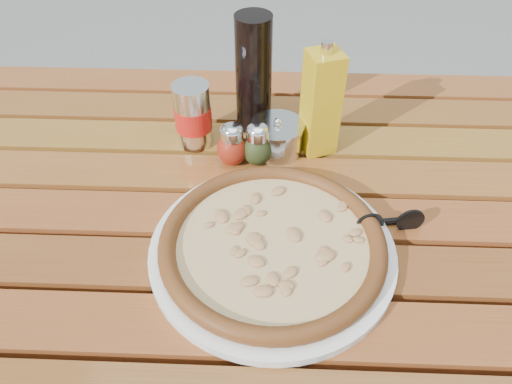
{
  "coord_description": "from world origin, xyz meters",
  "views": [
    {
      "loc": [
        0.02,
        -0.56,
        1.32
      ],
      "look_at": [
        0.0,
        0.02,
        0.78
      ],
      "focal_mm": 35.0,
      "sensor_mm": 36.0,
      "label": 1
    }
  ],
  "objects_px": {
    "pepper_shaker": "(232,145)",
    "pizza": "(272,243)",
    "plate": "(272,251)",
    "soda_can": "(193,115)",
    "oregano_shaker": "(257,145)",
    "dark_bottle": "(254,74)",
    "parmesan_tin": "(277,137)",
    "sunglasses": "(389,222)",
    "olive_oil_cruet": "(321,103)",
    "table": "(256,245)"
  },
  "relations": [
    {
      "from": "plate",
      "to": "olive_oil_cruet",
      "type": "distance_m",
      "value": 0.28
    },
    {
      "from": "pizza",
      "to": "olive_oil_cruet",
      "type": "bearing_deg",
      "value": 73.12
    },
    {
      "from": "plate",
      "to": "dark_bottle",
      "type": "relative_size",
      "value": 1.64
    },
    {
      "from": "pizza",
      "to": "olive_oil_cruet",
      "type": "height_order",
      "value": "olive_oil_cruet"
    },
    {
      "from": "pizza",
      "to": "sunglasses",
      "type": "distance_m",
      "value": 0.19
    },
    {
      "from": "pizza",
      "to": "parmesan_tin",
      "type": "relative_size",
      "value": 3.55
    },
    {
      "from": "pizza",
      "to": "oregano_shaker",
      "type": "height_order",
      "value": "oregano_shaker"
    },
    {
      "from": "plate",
      "to": "sunglasses",
      "type": "xyz_separation_m",
      "value": [
        0.18,
        0.06,
        0.01
      ]
    },
    {
      "from": "oregano_shaker",
      "to": "dark_bottle",
      "type": "height_order",
      "value": "dark_bottle"
    },
    {
      "from": "dark_bottle",
      "to": "olive_oil_cruet",
      "type": "xyz_separation_m",
      "value": [
        0.12,
        -0.07,
        -0.01
      ]
    },
    {
      "from": "olive_oil_cruet",
      "to": "sunglasses",
      "type": "height_order",
      "value": "olive_oil_cruet"
    },
    {
      "from": "dark_bottle",
      "to": "parmesan_tin",
      "type": "xyz_separation_m",
      "value": [
        0.05,
        -0.08,
        -0.08
      ]
    },
    {
      "from": "table",
      "to": "plate",
      "type": "height_order",
      "value": "plate"
    },
    {
      "from": "pizza",
      "to": "sunglasses",
      "type": "relative_size",
      "value": 3.35
    },
    {
      "from": "table",
      "to": "olive_oil_cruet",
      "type": "bearing_deg",
      "value": 59.13
    },
    {
      "from": "table",
      "to": "parmesan_tin",
      "type": "xyz_separation_m",
      "value": [
        0.03,
        0.16,
        0.11
      ]
    },
    {
      "from": "plate",
      "to": "pepper_shaker",
      "type": "height_order",
      "value": "pepper_shaker"
    },
    {
      "from": "pepper_shaker",
      "to": "pizza",
      "type": "bearing_deg",
      "value": -70.69
    },
    {
      "from": "table",
      "to": "plate",
      "type": "bearing_deg",
      "value": -70.91
    },
    {
      "from": "table",
      "to": "parmesan_tin",
      "type": "bearing_deg",
      "value": 78.87
    },
    {
      "from": "oregano_shaker",
      "to": "soda_can",
      "type": "relative_size",
      "value": 0.68
    },
    {
      "from": "olive_oil_cruet",
      "to": "parmesan_tin",
      "type": "bearing_deg",
      "value": -170.31
    },
    {
      "from": "plate",
      "to": "table",
      "type": "bearing_deg",
      "value": 109.09
    },
    {
      "from": "dark_bottle",
      "to": "parmesan_tin",
      "type": "distance_m",
      "value": 0.12
    },
    {
      "from": "dark_bottle",
      "to": "soda_can",
      "type": "xyz_separation_m",
      "value": [
        -0.11,
        -0.06,
        -0.05
      ]
    },
    {
      "from": "oregano_shaker",
      "to": "soda_can",
      "type": "xyz_separation_m",
      "value": [
        -0.12,
        0.06,
        0.02
      ]
    },
    {
      "from": "soda_can",
      "to": "olive_oil_cruet",
      "type": "height_order",
      "value": "olive_oil_cruet"
    },
    {
      "from": "oregano_shaker",
      "to": "parmesan_tin",
      "type": "bearing_deg",
      "value": 44.86
    },
    {
      "from": "plate",
      "to": "parmesan_tin",
      "type": "distance_m",
      "value": 0.25
    },
    {
      "from": "plate",
      "to": "pizza",
      "type": "relative_size",
      "value": 0.98
    },
    {
      "from": "pepper_shaker",
      "to": "olive_oil_cruet",
      "type": "distance_m",
      "value": 0.17
    },
    {
      "from": "dark_bottle",
      "to": "sunglasses",
      "type": "height_order",
      "value": "dark_bottle"
    },
    {
      "from": "pizza",
      "to": "oregano_shaker",
      "type": "bearing_deg",
      "value": 97.97
    },
    {
      "from": "soda_can",
      "to": "olive_oil_cruet",
      "type": "xyz_separation_m",
      "value": [
        0.23,
        -0.01,
        0.04
      ]
    },
    {
      "from": "olive_oil_cruet",
      "to": "plate",
      "type": "bearing_deg",
      "value": -106.88
    },
    {
      "from": "pepper_shaker",
      "to": "oregano_shaker",
      "type": "distance_m",
      "value": 0.04
    },
    {
      "from": "table",
      "to": "sunglasses",
      "type": "relative_size",
      "value": 12.7
    },
    {
      "from": "pepper_shaker",
      "to": "olive_oil_cruet",
      "type": "xyz_separation_m",
      "value": [
        0.15,
        0.05,
        0.06
      ]
    },
    {
      "from": "pizza",
      "to": "olive_oil_cruet",
      "type": "distance_m",
      "value": 0.28
    },
    {
      "from": "sunglasses",
      "to": "parmesan_tin",
      "type": "bearing_deg",
      "value": 122.98
    },
    {
      "from": "plate",
      "to": "pepper_shaker",
      "type": "relative_size",
      "value": 4.39
    },
    {
      "from": "dark_bottle",
      "to": "parmesan_tin",
      "type": "bearing_deg",
      "value": -60.5
    },
    {
      "from": "table",
      "to": "pepper_shaker",
      "type": "xyz_separation_m",
      "value": [
        -0.05,
        0.13,
        0.11
      ]
    },
    {
      "from": "table",
      "to": "plate",
      "type": "distance_m",
      "value": 0.12
    },
    {
      "from": "oregano_shaker",
      "to": "dark_bottle",
      "type": "xyz_separation_m",
      "value": [
        -0.01,
        0.11,
        0.07
      ]
    },
    {
      "from": "table",
      "to": "olive_oil_cruet",
      "type": "distance_m",
      "value": 0.27
    },
    {
      "from": "dark_bottle",
      "to": "soda_can",
      "type": "relative_size",
      "value": 1.83
    },
    {
      "from": "plate",
      "to": "soda_can",
      "type": "relative_size",
      "value": 3.0
    },
    {
      "from": "table",
      "to": "pizza",
      "type": "bearing_deg",
      "value": -70.91
    },
    {
      "from": "table",
      "to": "olive_oil_cruet",
      "type": "xyz_separation_m",
      "value": [
        0.11,
        0.18,
        0.17
      ]
    }
  ]
}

